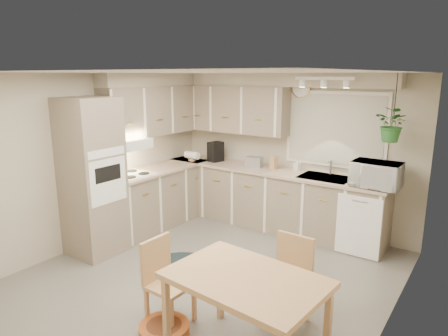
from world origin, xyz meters
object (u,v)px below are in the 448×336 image
(chair_back, at_px, (286,283))
(pet_bed, at_px, (164,330))
(microwave, at_px, (376,172))
(dining_table, at_px, (245,320))
(chair_left, at_px, (170,283))
(braided_rug, at_px, (190,267))

(chair_back, xyz_separation_m, pet_bed, (-0.83, -0.81, -0.38))
(chair_back, relative_size, microwave, 1.43)
(dining_table, bearing_deg, pet_bed, -170.48)
(chair_left, relative_size, microwave, 1.39)
(braided_rug, bearing_deg, pet_bed, -60.38)
(dining_table, xyz_separation_m, microwave, (0.28, 2.76, 0.75))
(chair_back, relative_size, pet_bed, 1.83)
(dining_table, bearing_deg, chair_back, 87.09)
(braided_rug, bearing_deg, chair_left, -59.38)
(chair_left, relative_size, braided_rug, 0.80)
(chair_left, distance_m, chair_back, 1.11)
(chair_left, bearing_deg, chair_back, 125.19)
(dining_table, distance_m, pet_bed, 0.88)
(braided_rug, distance_m, pet_bed, 1.34)
(chair_left, relative_size, pet_bed, 1.79)
(dining_table, bearing_deg, chair_left, 176.46)
(dining_table, distance_m, chair_back, 0.68)
(dining_table, height_order, pet_bed, dining_table)
(dining_table, relative_size, pet_bed, 2.65)
(braided_rug, bearing_deg, dining_table, -35.24)
(chair_left, relative_size, chair_back, 0.98)
(braided_rug, relative_size, pet_bed, 2.24)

